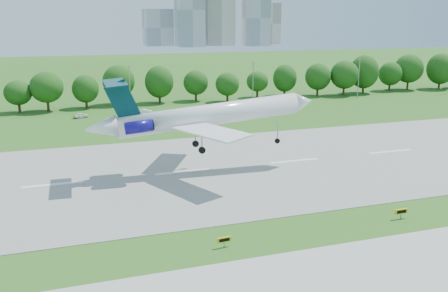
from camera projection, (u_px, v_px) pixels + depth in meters
ground at (381, 213)px, 64.15m from camera, size 600.00×600.00×0.00m
runway at (294, 161)px, 87.09m from camera, size 400.00×45.00×0.08m
tree_line at (193, 81)px, 147.07m from camera, size 288.40×8.40×10.40m
light_poles at (194, 85)px, 137.08m from camera, size 175.90×0.25×12.19m
skyline at (214, 11)px, 446.05m from camera, size 127.00×52.00×80.00m
airliner at (199, 116)px, 79.58m from camera, size 37.76×27.44×12.00m
taxi_sign_left at (224, 240)px, 54.31m from camera, size 1.66×0.34×1.16m
taxi_sign_centre at (401, 212)px, 62.02m from camera, size 1.81×0.24×1.27m
service_vehicle_a at (145, 112)px, 130.03m from camera, size 4.02×1.93×1.27m
service_vehicle_b at (81, 115)px, 124.78m from camera, size 3.97×2.55×1.26m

